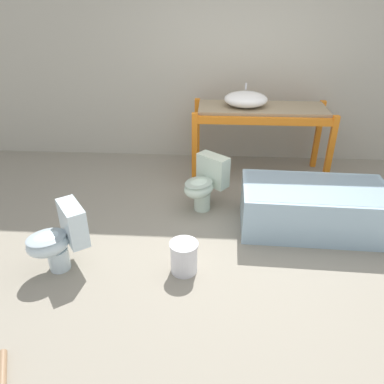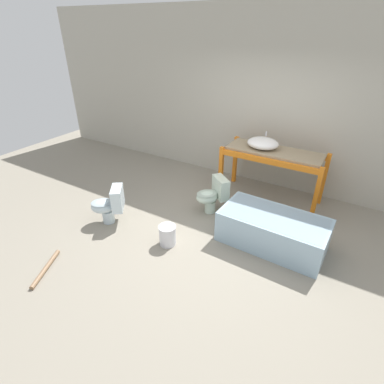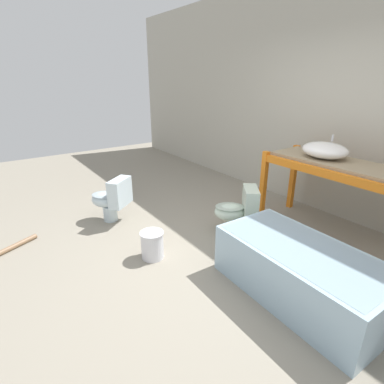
{
  "view_description": "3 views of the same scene",
  "coord_description": "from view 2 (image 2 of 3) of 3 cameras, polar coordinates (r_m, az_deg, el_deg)",
  "views": [
    {
      "loc": [
        -0.26,
        -3.2,
        2.32
      ],
      "look_at": [
        -0.44,
        -0.16,
        0.61
      ],
      "focal_mm": 35.0,
      "sensor_mm": 36.0,
      "label": 1
    },
    {
      "loc": [
        1.61,
        -3.36,
        2.84
      ],
      "look_at": [
        -0.41,
        -0.0,
        0.64
      ],
      "focal_mm": 28.0,
      "sensor_mm": 36.0,
      "label": 2
    },
    {
      "loc": [
        2.06,
        -1.84,
        1.87
      ],
      "look_at": [
        -0.4,
        -0.09,
        0.7
      ],
      "focal_mm": 28.0,
      "sensor_mm": 36.0,
      "label": 3
    }
  ],
  "objects": [
    {
      "name": "bathtub_main",
      "position": [
        4.48,
        15.15,
        -6.67
      ],
      "size": [
        1.51,
        0.8,
        0.49
      ],
      "rotation": [
        0.0,
        0.0,
        -0.03
      ],
      "color": "#99B7CC",
      "rests_on": "ground_plane"
    },
    {
      "name": "toilet_far",
      "position": [
        5.05,
        3.99,
        -0.47
      ],
      "size": [
        0.58,
        0.61,
        0.62
      ],
      "rotation": [
        0.0,
        0.0,
        -0.67
      ],
      "color": "silver",
      "rests_on": "ground_plane"
    },
    {
      "name": "shelving_rack",
      "position": [
        5.41,
        15.24,
        6.1
      ],
      "size": [
        1.75,
        0.71,
        0.95
      ],
      "color": "orange",
      "rests_on": "ground_plane"
    },
    {
      "name": "ground_plane",
      "position": [
        4.68,
        4.31,
        -8.05
      ],
      "size": [
        12.0,
        12.0,
        0.0
      ],
      "primitive_type": "plane",
      "color": "gray"
    },
    {
      "name": "warehouse_wall_rear",
      "position": [
        5.85,
        14.91,
        16.2
      ],
      "size": [
        10.8,
        0.08,
        3.2
      ],
      "color": "#B2AD9E",
      "rests_on": "ground_plane"
    },
    {
      "name": "toilet_near",
      "position": [
        4.95,
        -15.47,
        -2.28
      ],
      "size": [
        0.61,
        0.57,
        0.62
      ],
      "rotation": [
        0.0,
        0.0,
        -0.93
      ],
      "color": "silver",
      "rests_on": "ground_plane"
    },
    {
      "name": "sink_basin",
      "position": [
        5.37,
        13.35,
        9.05
      ],
      "size": [
        0.54,
        0.45,
        0.27
      ],
      "color": "white",
      "rests_on": "shelving_rack"
    },
    {
      "name": "bucket_white",
      "position": [
        4.41,
        -4.7,
        -8.11
      ],
      "size": [
        0.26,
        0.26,
        0.31
      ],
      "color": "silver",
      "rests_on": "ground_plane"
    },
    {
      "name": "loose_pipe",
      "position": [
        4.5,
        -26.09,
        -12.94
      ],
      "size": [
        0.35,
        0.64,
        0.06
      ],
      "color": "#8C6B4C",
      "rests_on": "ground_plane"
    }
  ]
}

